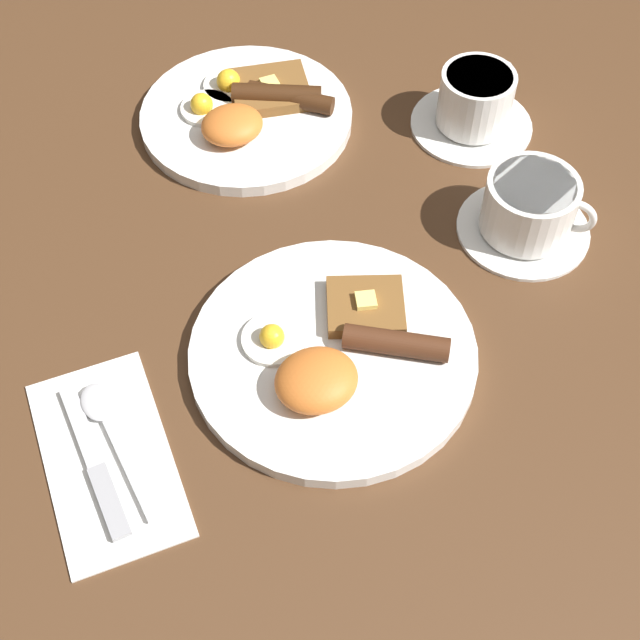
# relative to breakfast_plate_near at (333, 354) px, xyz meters

# --- Properties ---
(ground_plane) EXTENTS (3.00, 3.00, 0.00)m
(ground_plane) POSITION_rel_breakfast_plate_near_xyz_m (0.00, 0.00, -0.01)
(ground_plane) COLOR #4C301C
(breakfast_plate_near) EXTENTS (0.28, 0.28, 0.05)m
(breakfast_plate_near) POSITION_rel_breakfast_plate_near_xyz_m (0.00, 0.00, 0.00)
(breakfast_plate_near) COLOR white
(breakfast_plate_near) RESTS_ON ground_plane
(breakfast_plate_far) EXTENTS (0.25, 0.25, 0.05)m
(breakfast_plate_far) POSITION_rel_breakfast_plate_near_xyz_m (0.04, 0.36, 0.00)
(breakfast_plate_far) COLOR white
(breakfast_plate_far) RESTS_ON ground_plane
(teacup_near) EXTENTS (0.14, 0.14, 0.07)m
(teacup_near) POSITION_rel_breakfast_plate_near_xyz_m (0.26, 0.07, 0.02)
(teacup_near) COLOR white
(teacup_near) RESTS_ON ground_plane
(teacup_far) EXTENTS (0.15, 0.15, 0.08)m
(teacup_far) POSITION_rel_breakfast_plate_near_xyz_m (0.29, 0.25, 0.02)
(teacup_far) COLOR white
(teacup_far) RESTS_ON ground_plane
(napkin) EXTENTS (0.12, 0.21, 0.01)m
(napkin) POSITION_rel_breakfast_plate_near_xyz_m (-0.23, -0.02, -0.01)
(napkin) COLOR white
(napkin) RESTS_ON ground_plane
(knife) EXTENTS (0.02, 0.16, 0.01)m
(knife) POSITION_rel_breakfast_plate_near_xyz_m (-0.24, -0.03, -0.01)
(knife) COLOR silver
(knife) RESTS_ON napkin
(spoon) EXTENTS (0.03, 0.16, 0.01)m
(spoon) POSITION_rel_breakfast_plate_near_xyz_m (-0.22, 0.02, -0.00)
(spoon) COLOR silver
(spoon) RESTS_ON napkin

